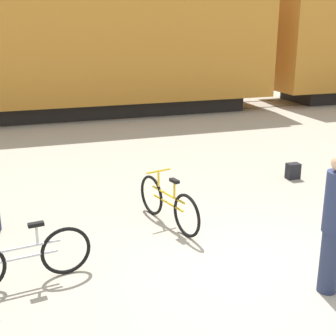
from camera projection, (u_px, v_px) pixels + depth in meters
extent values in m
plane|color=#B2A893|center=(246.00, 270.00, 6.41)|extent=(80.00, 80.00, 0.00)
cube|color=black|center=(92.00, 107.00, 17.18)|extent=(11.21, 2.25, 0.55)
cube|color=#C67F28|center=(89.00, 48.00, 16.56)|extent=(13.35, 3.00, 3.64)
cube|color=#4C4238|center=(96.00, 118.00, 16.61)|extent=(53.82, 0.07, 0.01)
cube|color=#4C4238|center=(89.00, 111.00, 17.91)|extent=(53.82, 0.07, 0.01)
torus|color=black|center=(66.00, 251.00, 6.24)|extent=(0.68, 0.14, 0.68)
cylinder|color=silver|center=(22.00, 248.00, 5.95)|extent=(0.96, 0.17, 0.04)
cylinder|color=silver|center=(24.00, 258.00, 5.99)|extent=(0.88, 0.15, 0.04)
cylinder|color=silver|center=(37.00, 235.00, 5.99)|extent=(0.04, 0.04, 0.28)
cube|color=black|center=(36.00, 224.00, 5.95)|extent=(0.21, 0.11, 0.05)
torus|color=black|center=(151.00, 195.00, 8.21)|extent=(0.22, 0.70, 0.71)
torus|color=black|center=(187.00, 216.00, 7.34)|extent=(0.22, 0.70, 0.71)
cylinder|color=gold|center=(168.00, 195.00, 7.72)|extent=(0.26, 0.93, 0.04)
cylinder|color=gold|center=(168.00, 203.00, 7.76)|extent=(0.24, 0.85, 0.04)
cylinder|color=gold|center=(174.00, 189.00, 7.52)|extent=(0.04, 0.04, 0.30)
cube|color=black|center=(174.00, 181.00, 7.48)|extent=(0.13, 0.21, 0.05)
cylinder|color=gold|center=(159.00, 180.00, 7.91)|extent=(0.04, 0.04, 0.33)
cylinder|color=gold|center=(158.00, 171.00, 7.86)|extent=(0.45, 0.14, 0.03)
cylinder|color=#283351|center=(329.00, 262.00, 5.80)|extent=(0.24, 0.24, 0.83)
cylinder|color=navy|center=(336.00, 202.00, 5.57)|extent=(0.28, 0.28, 0.76)
cube|color=black|center=(293.00, 171.00, 10.14)|extent=(0.28, 0.20, 0.34)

